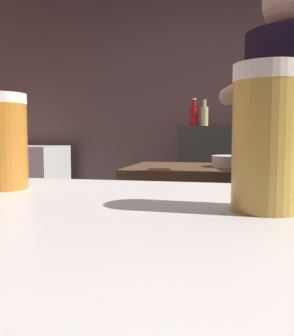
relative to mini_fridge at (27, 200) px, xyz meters
name	(u,v)px	position (x,y,z in m)	size (l,w,h in m)	color
wall_back	(250,108)	(2.02, 0.45, 0.85)	(5.20, 0.10, 2.70)	brown
back_shelf	(228,194)	(1.84, 0.17, 0.09)	(0.83, 0.36, 1.18)	#393C37
mini_fridge	(27,200)	(0.00, 0.00, 0.00)	(0.66, 0.58, 1.00)	silver
bartender	(287,163)	(2.07, -1.60, 0.49)	(0.48, 0.55, 1.71)	#342837
mixing_bowl	(232,161)	(1.87, -1.14, 0.46)	(0.22, 0.22, 0.06)	silver
pint_glass_near	(0,142)	(1.52, -2.67, 0.59)	(0.08, 0.08, 0.14)	#C77929
pint_glass_far	(267,139)	(1.89, -2.76, 0.60)	(0.07, 0.07, 0.15)	gold
bottle_olive_oil	(204,115)	(1.63, 0.19, 0.77)	(0.07, 0.07, 0.25)	#D6D187
bottle_soy	(194,116)	(1.53, 0.20, 0.77)	(0.07, 0.07, 0.25)	red
bottle_hot_sauce	(240,115)	(1.94, 0.24, 0.78)	(0.07, 0.07, 0.26)	red
bottle_vinegar	(257,118)	(2.07, 0.14, 0.75)	(0.06, 0.06, 0.18)	#498C2E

